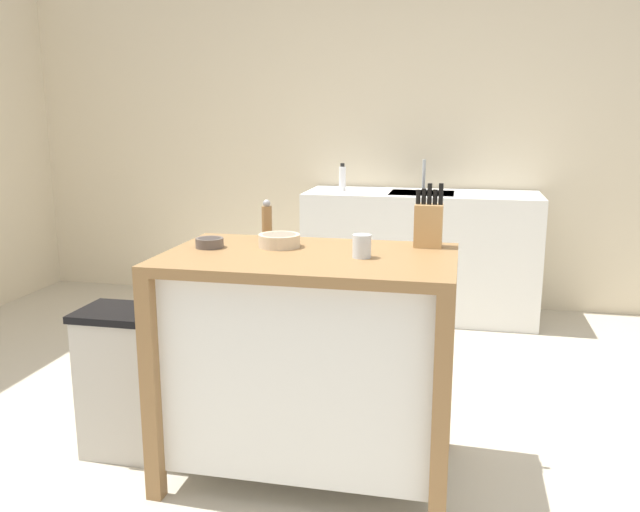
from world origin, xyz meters
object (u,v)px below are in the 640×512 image
object	(u,v)px
bowl_ceramic_wide	(209,243)
sink_faucet	(424,175)
knife_block	(429,224)
kitchen_island	(309,353)
trash_bin	(126,381)
drinking_cup	(362,246)
pepper_grinder	(267,220)
bowl_ceramic_small	(279,240)
bottle_dish_soap	(342,178)

from	to	relation	value
bowl_ceramic_wide	sink_faucet	xyz separation A→B (m)	(0.70, 2.37, 0.07)
knife_block	sink_faucet	xyz separation A→B (m)	(-0.15, 2.16, 0.00)
kitchen_island	trash_bin	size ratio (longest dim) A/B	1.75
bowl_ceramic_wide	drinking_cup	bearing A→B (deg)	-4.76
bowl_ceramic_wide	sink_faucet	size ratio (longest dim) A/B	0.50
drinking_cup	sink_faucet	size ratio (longest dim) A/B	0.39
bowl_ceramic_wide	pepper_grinder	world-z (taller)	pepper_grinder
bowl_ceramic_small	pepper_grinder	xyz separation A→B (m)	(-0.10, 0.17, 0.05)
pepper_grinder	sink_faucet	bearing A→B (deg)	75.89
trash_bin	bowl_ceramic_small	bearing A→B (deg)	9.81
kitchen_island	pepper_grinder	bearing A→B (deg)	131.39
trash_bin	bottle_dish_soap	xyz separation A→B (m)	(0.52, 2.23, 0.66)
kitchen_island	bowl_ceramic_wide	distance (m)	0.59
knife_block	bowl_ceramic_small	world-z (taller)	knife_block
kitchen_island	pepper_grinder	distance (m)	0.61
bowl_ceramic_wide	kitchen_island	bearing A→B (deg)	-4.39
bowl_ceramic_wide	bottle_dish_soap	xyz separation A→B (m)	(0.14, 2.20, 0.05)
bowl_ceramic_wide	trash_bin	distance (m)	0.71
kitchen_island	sink_faucet	distance (m)	2.47
bowl_ceramic_wide	trash_bin	xyz separation A→B (m)	(-0.38, -0.03, -0.60)
pepper_grinder	trash_bin	bearing A→B (deg)	-152.28
pepper_grinder	trash_bin	xyz separation A→B (m)	(-0.54, -0.29, -0.66)
drinking_cup	bowl_ceramic_small	bearing A→B (deg)	159.92
drinking_cup	trash_bin	world-z (taller)	drinking_cup
bowl_ceramic_wide	drinking_cup	world-z (taller)	drinking_cup
bowl_ceramic_small	trash_bin	bearing A→B (deg)	-170.19
bowl_ceramic_small	bowl_ceramic_wide	size ratio (longest dim) A/B	1.50
knife_block	drinking_cup	size ratio (longest dim) A/B	2.95
kitchen_island	knife_block	bearing A→B (deg)	28.88
pepper_grinder	trash_bin	world-z (taller)	pepper_grinder
knife_block	sink_faucet	world-z (taller)	knife_block
kitchen_island	bowl_ceramic_small	size ratio (longest dim) A/B	6.66
bowl_ceramic_small	pepper_grinder	distance (m)	0.21
kitchen_island	bottle_dish_soap	size ratio (longest dim) A/B	5.61
knife_block	pepper_grinder	distance (m)	0.68
bowl_ceramic_small	sink_faucet	world-z (taller)	sink_faucet
sink_faucet	pepper_grinder	bearing A→B (deg)	-104.11
kitchen_island	bottle_dish_soap	distance (m)	2.29
kitchen_island	pepper_grinder	xyz separation A→B (m)	(-0.25, 0.28, 0.47)
drinking_cup	trash_bin	bearing A→B (deg)	179.04
bowl_ceramic_wide	trash_bin	world-z (taller)	bowl_ceramic_wide
kitchen_island	drinking_cup	xyz separation A→B (m)	(0.21, -0.02, 0.44)
kitchen_island	sink_faucet	xyz separation A→B (m)	(0.28, 2.40, 0.49)
kitchen_island	knife_block	world-z (taller)	knife_block
knife_block	pepper_grinder	world-z (taller)	knife_block
knife_block	bowl_ceramic_small	bearing A→B (deg)	-167.35
sink_faucet	bottle_dish_soap	size ratio (longest dim) A/B	1.12
knife_block	bowl_ceramic_small	size ratio (longest dim) A/B	1.53
knife_block	bottle_dish_soap	distance (m)	2.11
bowl_ceramic_wide	pepper_grinder	xyz separation A→B (m)	(0.16, 0.25, 0.06)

